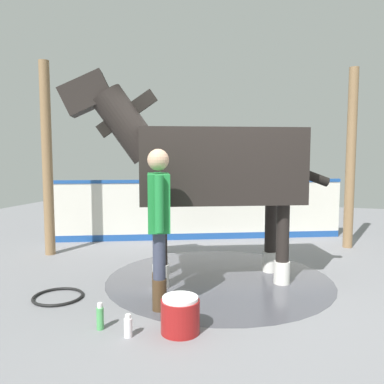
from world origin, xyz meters
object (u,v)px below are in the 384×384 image
object	(u,v)px
wash_bucket	(180,315)
bottle_shampoo	(128,327)
bottle_spray	(100,317)
horse	(209,167)
handler	(159,217)
hose_coil	(58,297)

from	to	relation	value
wash_bucket	bottle_shampoo	xyz separation A→B (m)	(-0.41, -0.21, -0.07)
bottle_shampoo	bottle_spray	world-z (taller)	bottle_spray
horse	wash_bucket	bearing A→B (deg)	72.37
handler	hose_coil	xyz separation A→B (m)	(-1.17, -0.11, -0.94)
horse	hose_coil	distance (m)	2.34
wash_bucket	bottle_shampoo	bearing A→B (deg)	-152.82
bottle_spray	hose_coil	world-z (taller)	bottle_spray
horse	bottle_shampoo	distance (m)	2.23
bottle_shampoo	hose_coil	distance (m)	1.32
horse	bottle_shampoo	bearing A→B (deg)	58.36
bottle_spray	hose_coil	xyz separation A→B (m)	(-0.85, 0.56, -0.10)
horse	hose_coil	size ratio (longest dim) A/B	5.73
horse	handler	xyz separation A→B (m)	(-0.29, -1.02, -0.49)
bottle_spray	hose_coil	distance (m)	1.03
horse	bottle_spray	world-z (taller)	horse
handler	hose_coil	bearing A→B (deg)	162.71
handler	bottle_spray	bearing A→B (deg)	-138.24
handler	bottle_shampoo	xyz separation A→B (m)	(-0.01, -0.73, -0.86)
horse	wash_bucket	distance (m)	2.01
horse	bottle_shampoo	size ratio (longest dim) A/B	15.68
wash_bucket	hose_coil	size ratio (longest dim) A/B	0.63
wash_bucket	hose_coil	bearing A→B (deg)	165.53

